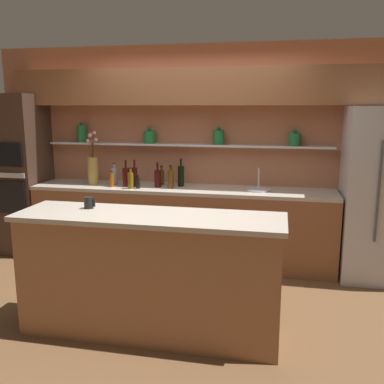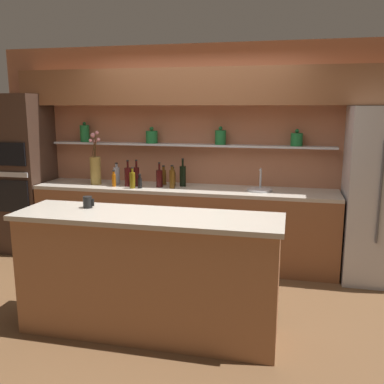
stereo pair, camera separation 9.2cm
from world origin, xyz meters
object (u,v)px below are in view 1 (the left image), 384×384
Objects in this scene: bottle_spirit_9 at (162,177)px; coffee_mug at (89,203)px; bottle_oil_2 at (171,178)px; bottle_sauce_5 at (138,183)px; bottle_sauce_8 at (112,180)px; bottle_spirit_0 at (114,176)px; bottle_oil_3 at (131,180)px; bottle_spirit_6 at (171,179)px; bottle_wine_10 at (126,177)px; flower_vase at (93,168)px; bottle_wine_1 at (181,176)px; sink_fixture at (258,188)px; bottle_wine_7 at (135,176)px; bottle_wine_4 at (158,178)px; oven_tower at (19,174)px.

coffee_mug is at bearing -94.93° from bottle_spirit_9.
bottle_oil_2 is 0.42m from bottle_sauce_5.
bottle_sauce_8 is 2.00× the size of coffee_mug.
bottle_oil_2 is 0.97× the size of bottle_spirit_9.
bottle_spirit_9 is (0.57, 0.12, -0.01)m from bottle_spirit_0.
bottle_spirit_6 is at bearing 12.02° from bottle_oil_3.
bottle_wine_10 is (-0.55, 0.01, 0.00)m from bottle_spirit_6.
flower_vase reaches higher than bottle_sauce_8.
bottle_wine_1 is 0.52m from bottle_sauce_5.
sink_fixture is 1.46× the size of bottle_sauce_8.
sink_fixture is at bearing 7.34° from bottle_oil_3.
sink_fixture is at bearing 5.19° from bottle_spirit_6.
bottle_wine_7 is at bearing 95.08° from coffee_mug.
bottle_oil_2 is at bearing 80.58° from coffee_mug.
bottle_spirit_0 is 0.91× the size of bottle_wine_4.
oven_tower reaches higher than bottle_spirit_9.
bottle_wine_1 is 1.71× the size of bottle_sauce_8.
flower_vase is 1.94× the size of bottle_wine_1.
bottle_oil_2 is 1.37× the size of bottle_sauce_5.
bottle_oil_2 is at bearing 173.96° from bottle_wine_1.
bottle_sauce_5 is (-0.33, -0.26, -0.02)m from bottle_oil_2.
bottle_spirit_0 is 2.72× the size of coffee_mug.
bottle_sauce_8 is (-0.26, 0.06, -0.01)m from bottle_oil_3.
bottle_spirit_9 is at bearing 168.38° from bottle_wine_1.
bottle_wine_10 is (-0.38, -0.21, 0.02)m from bottle_spirit_9.
flower_vase is 0.85m from bottle_spirit_9.
bottle_wine_7 is at bearing -1.15° from oven_tower.
flower_vase reaches higher than bottle_spirit_0.
bottle_sauce_8 and coffee_mug have the same top height.
bottle_wine_1 is 0.28m from bottle_wine_4.
bottle_oil_2 is 1.17× the size of bottle_sauce_8.
bottle_wine_7 is at bearing -149.26° from bottle_spirit_9.
bottle_oil_3 is (-1.47, -0.19, 0.08)m from sink_fixture.
oven_tower is at bearing 174.62° from bottle_sauce_5.
bottle_spirit_0 is at bearing 179.62° from sink_fixture.
bottle_sauce_8 reaches higher than bottle_sauce_5.
bottle_oil_2 is 0.18m from bottle_wine_4.
bottle_wine_7 reaches higher than bottle_spirit_6.
bottle_wine_10 is at bearing -6.81° from flower_vase.
bottle_sauce_8 is (-0.54, -0.10, -0.02)m from bottle_wine_4.
bottle_spirit_6 is 1.39× the size of bottle_sauce_8.
bottle_sauce_8 is at bearing -154.37° from bottle_spirit_9.
flower_vase is 3.88× the size of bottle_sauce_5.
coffee_mug is (0.05, -1.44, 0.08)m from bottle_sauce_5.
bottle_oil_3 is 0.79× the size of bottle_wine_10.
oven_tower is 8.52× the size of bottle_spirit_9.
bottle_wine_4 is 3.01× the size of coffee_mug.
bottle_sauce_5 is at bearing 13.76° from bottle_oil_3.
bottle_wine_7 is (-0.46, 0.05, 0.01)m from bottle_spirit_6.
bottle_wine_1 is at bearing 25.86° from bottle_oil_3.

